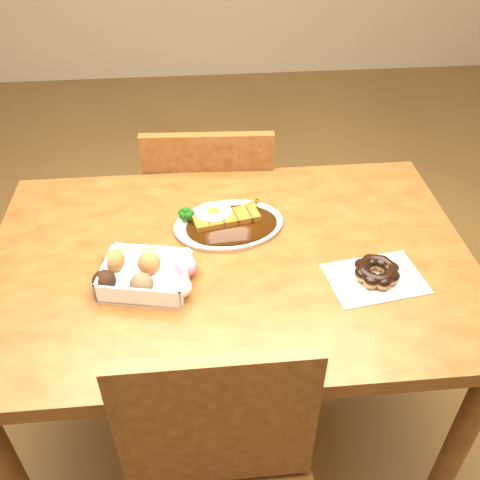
{
  "coord_description": "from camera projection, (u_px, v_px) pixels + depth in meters",
  "views": [
    {
      "loc": [
        -0.07,
        -1.0,
        1.62
      ],
      "look_at": [
        0.02,
        -0.01,
        0.81
      ],
      "focal_mm": 40.0,
      "sensor_mm": 36.0,
      "label": 1
    }
  ],
  "objects": [
    {
      "name": "table",
      "position": [
        231.0,
        285.0,
        1.39
      ],
      "size": [
        1.2,
        0.8,
        0.75
      ],
      "color": "#502B10",
      "rests_on": "ground"
    },
    {
      "name": "pon_de_ring",
      "position": [
        376.0,
        272.0,
        1.25
      ],
      "size": [
        0.24,
        0.19,
        0.04
      ],
      "rotation": [
        0.0,
        0.0,
        0.15
      ],
      "color": "silver",
      "rests_on": "table"
    },
    {
      "name": "donut_box",
      "position": [
        146.0,
        274.0,
        1.23
      ],
      "size": [
        0.24,
        0.19,
        0.06
      ],
      "rotation": [
        0.0,
        0.0,
        -0.2
      ],
      "color": "white",
      "rests_on": "table"
    },
    {
      "name": "katsu_curry_plate",
      "position": [
        227.0,
        222.0,
        1.41
      ],
      "size": [
        0.31,
        0.24,
        0.06
      ],
      "rotation": [
        0.0,
        0.0,
        0.14
      ],
      "color": "white",
      "rests_on": "table"
    },
    {
      "name": "ground",
      "position": [
        233.0,
        424.0,
        1.8
      ],
      "size": [
        6.0,
        6.0,
        0.0
      ],
      "primitive_type": "plane",
      "color": "brown",
      "rests_on": "ground"
    },
    {
      "name": "chair_far",
      "position": [
        211.0,
        216.0,
        1.91
      ],
      "size": [
        0.44,
        0.44,
        0.87
      ],
      "rotation": [
        0.0,
        0.0,
        3.09
      ],
      "color": "#502B10",
      "rests_on": "ground"
    }
  ]
}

